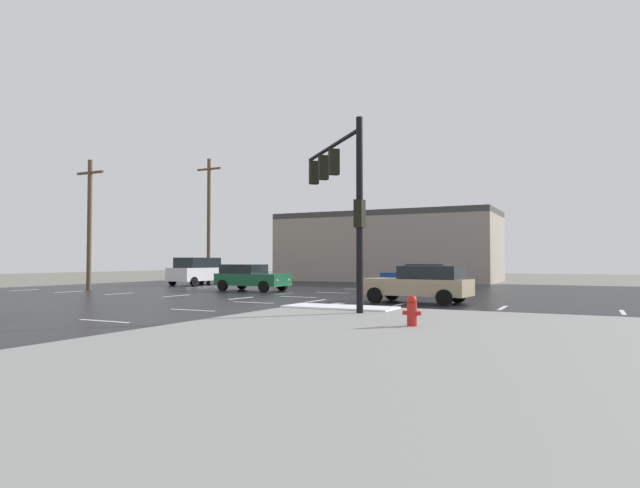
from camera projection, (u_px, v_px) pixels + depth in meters
name	position (u px, v px, depth m)	size (l,w,h in m)	color
ground_plane	(277.00, 300.00, 25.05)	(120.00, 120.00, 0.00)	slate
road_asphalt	(277.00, 300.00, 25.05)	(44.00, 44.00, 0.02)	black
sidewalk_corner	(526.00, 366.00, 8.98)	(18.00, 18.00, 0.14)	gray
snow_strip_curbside	(340.00, 307.00, 19.26)	(4.00, 1.60, 0.06)	white
lane_markings	(285.00, 302.00, 23.29)	(36.15, 36.15, 0.01)	silver
traffic_signal_mast	(340.00, 185.00, 19.22)	(4.09, 4.26, 6.34)	black
fire_hydrant	(412.00, 311.00, 13.92)	(0.48, 0.26, 0.79)	red
strip_building_background	(387.00, 247.00, 48.44)	(19.08, 8.00, 6.07)	gray
sedan_green	(250.00, 277.00, 32.41)	(4.65, 2.32, 1.58)	#195933
suv_white	(198.00, 271.00, 40.34)	(2.21, 4.86, 2.03)	white
sedan_tan	(420.00, 283.00, 23.02)	(4.66, 2.36, 1.58)	tan
sedan_blue	(420.00, 276.00, 34.96)	(4.60, 2.17, 1.58)	navy
utility_pole_far	(89.00, 221.00, 33.75)	(2.20, 0.28, 8.13)	brown
utility_pole_distant	(209.00, 218.00, 42.25)	(2.20, 0.28, 9.81)	brown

